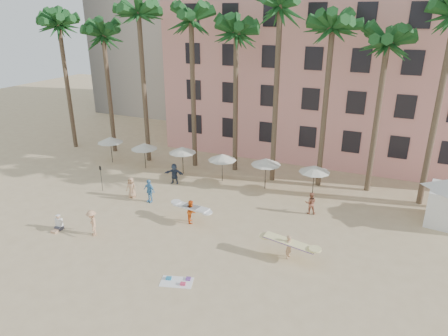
% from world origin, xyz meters
% --- Properties ---
extents(ground, '(120.00, 120.00, 0.00)m').
position_xyz_m(ground, '(0.00, 0.00, 0.00)').
color(ground, '#D1B789').
rests_on(ground, ground).
extents(pink_hotel, '(35.00, 14.00, 16.00)m').
position_xyz_m(pink_hotel, '(7.00, 26.00, 8.00)').
color(pink_hotel, pink).
rests_on(pink_hotel, ground).
extents(palm_row, '(44.40, 5.40, 16.30)m').
position_xyz_m(palm_row, '(0.51, 15.00, 12.97)').
color(palm_row, brown).
rests_on(palm_row, ground).
extents(umbrella_row, '(22.50, 2.70, 2.73)m').
position_xyz_m(umbrella_row, '(-3.00, 12.50, 2.33)').
color(umbrella_row, '#332B23').
rests_on(umbrella_row, ground).
extents(beach_towel, '(2.01, 1.47, 0.14)m').
position_xyz_m(beach_towel, '(2.45, -1.62, 0.03)').
color(beach_towel, white).
rests_on(beach_towel, ground).
extents(carrier_yellow, '(3.19, 1.00, 1.55)m').
position_xyz_m(carrier_yellow, '(7.50, 3.11, 0.90)').
color(carrier_yellow, tan).
rests_on(carrier_yellow, ground).
extents(carrier_white, '(2.92, 1.31, 1.68)m').
position_xyz_m(carrier_white, '(-0.03, 4.77, 0.91)').
color(carrier_white, orange).
rests_on(carrier_white, ground).
extents(beachgoers, '(14.77, 10.89, 1.90)m').
position_xyz_m(beachgoers, '(-3.15, 6.49, 0.90)').
color(beachgoers, tan).
rests_on(beachgoers, ground).
extents(paddle, '(0.18, 0.04, 2.23)m').
position_xyz_m(paddle, '(-9.36, 6.54, 1.41)').
color(paddle, black).
rests_on(paddle, ground).
extents(seated_man, '(0.48, 0.83, 1.08)m').
position_xyz_m(seated_man, '(-7.92, 0.17, 0.37)').
color(seated_man, '#3F3F4C').
rests_on(seated_man, ground).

